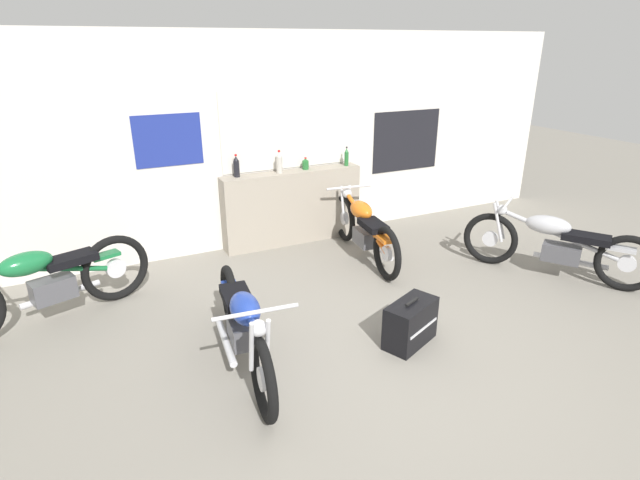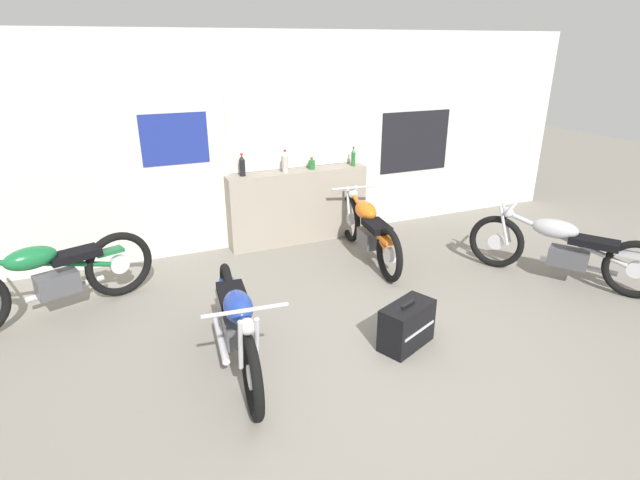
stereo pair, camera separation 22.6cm
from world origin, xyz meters
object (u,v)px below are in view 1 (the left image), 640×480
Objects in this scene: bottle_left_center at (279,163)px; bottle_right_center at (346,157)px; bottle_center at (306,164)px; bottle_leftmost at (236,167)px; motorcycle_green at (44,283)px; hard_case_black at (410,323)px; motorcycle_blue at (243,325)px; motorcycle_silver at (556,244)px; motorcycle_orange at (364,228)px.

bottle_right_center is (1.01, -0.02, -0.02)m from bottle_left_center.
bottle_right_center is at bearing -5.48° from bottle_center.
bottle_leftmost reaches higher than motorcycle_green.
motorcycle_blue is at bearing 167.66° from hard_case_black.
hard_case_black is (-2.40, -0.44, -0.21)m from motorcycle_silver.
motorcycle_green is at bearing -179.59° from motorcycle_orange.
bottle_center is at bearing 111.72° from motorcycle_orange.
bottle_leftmost reaches higher than motorcycle_orange.
bottle_left_center is at bearing 136.64° from motorcycle_silver.
hard_case_black is at bearing -94.95° from bottle_center.
motorcycle_silver is at bearing 10.48° from hard_case_black.
motorcycle_orange is at bearing -68.28° from bottle_center.
bottle_left_center is 3.12m from motorcycle_green.
bottle_left_center reaches higher than bottle_right_center.
bottle_right_center reaches higher than hard_case_black.
bottle_leftmost is 0.15× the size of motorcycle_blue.
bottle_right_center is (1.58, -0.07, -0.01)m from bottle_leftmost.
bottle_left_center reaches higher than hard_case_black.
motorcycle_silver is at bearing -14.95° from motorcycle_green.
motorcycle_blue is 2.66m from motorcycle_orange.
bottle_left_center is 1.88× the size of bottle_center.
bottle_left_center is at bearing 130.22° from motorcycle_orange.
bottle_leftmost is 1.10× the size of bottle_right_center.
motorcycle_silver is 2.45m from hard_case_black.
bottle_right_center reaches higher than motorcycle_blue.
bottle_leftmost is 1.83m from motorcycle_orange.
motorcycle_green reaches higher than motorcycle_orange.
bottle_left_center is 2.95m from motorcycle_blue.
bottle_center is at bearing 5.60° from bottle_left_center.
bottle_right_center reaches higher than motorcycle_orange.
motorcycle_orange is (0.38, -0.97, -0.68)m from bottle_center.
bottle_left_center is at bearing 18.26° from motorcycle_green.
bottle_center is at bearing 131.31° from motorcycle_silver.
bottle_leftmost is 0.15× the size of motorcycle_orange.
bottle_center reaches higher than motorcycle_orange.
bottle_leftmost is 2.62m from motorcycle_green.
hard_case_black is at bearing -12.34° from motorcycle_blue.
bottle_center is (0.97, -0.01, -0.06)m from bottle_leftmost.
hard_case_black is at bearing -106.87° from bottle_right_center.
bottle_leftmost is at bearing 141.79° from motorcycle_silver.
motorcycle_orange reaches higher than hard_case_black.
motorcycle_blue is at bearing -124.38° from bottle_center.
motorcycle_green is 3.67m from motorcycle_orange.
bottle_center is at bearing 16.79° from motorcycle_green.
motorcycle_green is at bearing -166.52° from bottle_right_center.
bottle_leftmost is 0.14× the size of motorcycle_green.
motorcycle_green is 1.05× the size of motorcycle_orange.
bottle_center is 0.61m from bottle_right_center.
bottle_leftmost is 0.97× the size of bottle_left_center.
motorcycle_silver is 0.93× the size of motorcycle_orange.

